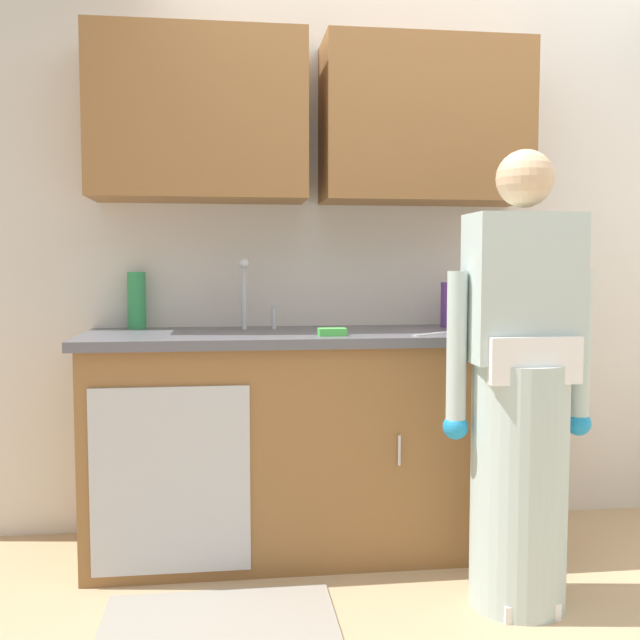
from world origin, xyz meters
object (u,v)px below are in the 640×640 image
person_at_sink (520,415)px  bottle_soap (448,305)px  bottle_dish_liquid (137,300)px  sponge (332,332)px  bottle_cleaner_spray (473,306)px  cup_by_sink (475,319)px  knife_on_counter (433,334)px  sink (254,335)px

person_at_sink → bottle_soap: person_at_sink is taller
bottle_dish_liquid → sponge: size_ratio=2.29×
bottle_cleaner_spray → cup_by_sink: (-0.06, -0.20, -0.05)m
cup_by_sink → knife_on_counter: bearing=-140.0°
sink → cup_by_sink: bearing=0.6°
sink → cup_by_sink: size_ratio=5.65×
person_at_sink → bottle_dish_liquid: bearing=148.8°
bottle_dish_liquid → bottle_soap: bottle_dish_liquid is taller
knife_on_counter → bottle_soap: bearing=26.7°
bottle_cleaner_spray → bottle_soap: (-0.14, -0.07, 0.01)m
bottle_cleaner_spray → knife_on_counter: 0.52m
sink → knife_on_counter: sink is taller
person_at_sink → bottle_cleaner_spray: 0.92m
person_at_sink → cup_by_sink: (0.06, 0.64, 0.29)m
knife_on_counter → sponge: sponge is taller
bottle_dish_liquid → bottle_soap: bearing=-3.5°
cup_by_sink → knife_on_counter: 0.33m
person_at_sink → bottle_soap: bearing=91.9°
cup_by_sink → knife_on_counter: size_ratio=0.37×
bottle_dish_liquid → knife_on_counter: 1.31m
cup_by_sink → bottle_cleaner_spray: bearing=74.1°
bottle_cleaner_spray → sink: bearing=-168.3°
person_at_sink → knife_on_counter: size_ratio=6.75×
person_at_sink → bottle_soap: (-0.03, 0.78, 0.35)m
cup_by_sink → bottle_dish_liquid: bearing=171.5°
bottle_cleaner_spray → bottle_dish_liquid: (-1.54, 0.02, 0.04)m
bottle_dish_liquid → knife_on_counter: bottle_dish_liquid is taller
bottle_soap → sponge: size_ratio=1.86×
bottle_dish_liquid → person_at_sink: bearing=-31.2°
sink → cup_by_sink: (0.97, 0.01, 0.06)m
sink → bottle_cleaner_spray: size_ratio=2.75×
bottle_soap → knife_on_counter: bottle_soap is taller
cup_by_sink → sponge: (-0.67, -0.21, -0.03)m
person_at_sink → sponge: (-0.61, 0.43, 0.26)m
person_at_sink → bottle_cleaner_spray: bearing=82.4°
person_at_sink → cup_by_sink: bearing=85.1°
bottle_cleaner_spray → cup_by_sink: size_ratio=2.06×
knife_on_counter → bottle_cleaner_spray: bearing=16.0°
bottle_dish_liquid → bottle_soap: size_ratio=1.23×
bottle_dish_liquid → cup_by_sink: 1.50m
sink → sponge: bearing=-33.5°
sink → bottle_dish_liquid: size_ratio=1.98×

